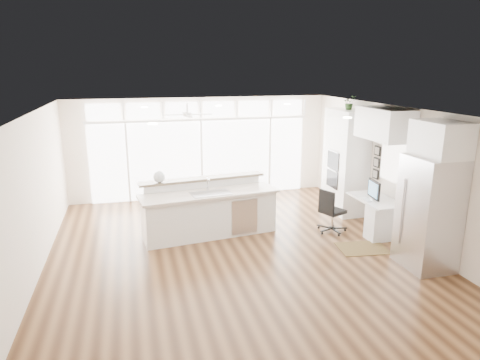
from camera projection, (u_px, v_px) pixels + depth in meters
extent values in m
cube|color=#412614|center=(237.00, 254.00, 8.21)|extent=(7.00, 8.00, 0.02)
cube|color=white|center=(237.00, 112.00, 7.52)|extent=(7.00, 8.00, 0.02)
cube|color=white|center=(201.00, 148.00, 11.60)|extent=(7.00, 0.04, 2.70)
cube|color=white|center=(339.00, 293.00, 4.12)|extent=(7.00, 0.04, 2.70)
cube|color=white|center=(30.00, 200.00, 7.00)|extent=(0.04, 8.00, 2.70)
cube|color=white|center=(403.00, 174.00, 8.72)|extent=(0.04, 8.00, 2.70)
cube|color=white|center=(201.00, 159.00, 11.62)|extent=(5.80, 0.06, 2.08)
cube|color=white|center=(200.00, 110.00, 11.29)|extent=(5.90, 0.06, 0.40)
cube|color=white|center=(394.00, 162.00, 8.94)|extent=(0.04, 0.85, 0.85)
cube|color=white|center=(187.00, 110.00, 10.07)|extent=(1.16, 1.16, 0.32)
cube|color=beige|center=(234.00, 112.00, 7.71)|extent=(3.40, 3.00, 0.02)
cube|color=white|center=(345.00, 162.00, 10.35)|extent=(0.64, 1.20, 2.50)
cube|color=white|center=(375.00, 216.00, 9.15)|extent=(0.72, 1.30, 0.76)
cube|color=white|center=(385.00, 124.00, 8.66)|extent=(0.64, 1.30, 0.64)
cube|color=silver|center=(429.00, 213.00, 7.45)|extent=(0.76, 0.90, 2.00)
cube|color=white|center=(441.00, 139.00, 7.13)|extent=(0.64, 0.90, 0.60)
cube|color=black|center=(377.00, 162.00, 9.56)|extent=(0.06, 0.22, 0.80)
cube|color=white|center=(210.00, 209.00, 8.99)|extent=(3.01, 1.45, 1.15)
cube|color=#392812|center=(363.00, 248.00, 8.42)|extent=(1.02, 0.79, 0.01)
cube|color=black|center=(333.00, 211.00, 9.19)|extent=(0.63, 0.61, 0.95)
sphere|color=silver|center=(159.00, 177.00, 8.83)|extent=(0.30, 0.30, 0.25)
cube|color=black|center=(374.00, 189.00, 8.98)|extent=(0.15, 0.52, 0.43)
cube|color=white|center=(366.00, 199.00, 8.99)|extent=(0.15, 0.34, 0.02)
imported|color=#315625|center=(349.00, 104.00, 10.00)|extent=(0.31, 0.34, 0.25)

